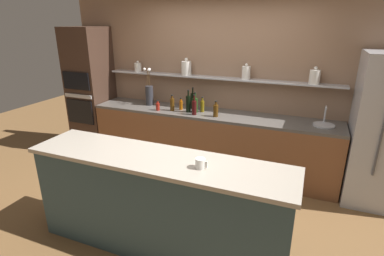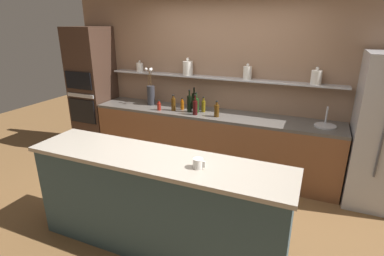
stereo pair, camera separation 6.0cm
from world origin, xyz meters
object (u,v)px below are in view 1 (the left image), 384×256
Objects in this scene: sink_fixture at (324,124)px; bottle_spirit_4 at (172,104)px; flower_vase at (149,94)px; bottle_wine_8 at (195,105)px; oven_tower at (91,91)px; bottle_oil_1 at (202,106)px; bottle_sauce_2 at (158,106)px; bottle_wine_5 at (193,100)px; bottle_spirit_6 at (216,110)px; bottle_wine_7 at (188,104)px; bottle_sauce_0 at (181,105)px; coffee_mug at (200,163)px; bottle_wine_3 at (194,107)px.

sink_fixture is 1.11× the size of bottle_spirit_4.
flower_vase is 0.85m from bottle_wine_8.
oven_tower is 2.06m from bottle_oil_1.
bottle_sauce_2 is at bearing -168.68° from bottle_wine_8.
flower_vase is at bearing -174.09° from bottle_wine_5.
bottle_wine_7 is at bearing 172.28° from bottle_spirit_6.
bottle_wine_7 is at bearing -177.12° from sink_fixture.
bottle_spirit_4 is at bearing -175.58° from bottle_wine_7.
bottle_sauce_2 is 0.66× the size of bottle_spirit_4.
bottle_spirit_6 is (2.32, -0.14, -0.05)m from oven_tower.
bottle_oil_1 is 0.24m from bottle_wine_5.
bottle_wine_8 is at bearing 11.32° from bottle_sauce_2.
bottle_wine_8 is at bearing 166.29° from bottle_spirit_6.
bottle_sauce_0 is 0.62m from bottle_spirit_6.
bottle_spirit_6 is (0.92, 0.03, 0.03)m from bottle_sauce_2.
bottle_sauce_2 is 1.49× the size of coffee_mug.
sink_fixture is at bearing -3.74° from bottle_wine_5.
bottle_wine_3 is (-0.06, -0.18, 0.02)m from bottle_oil_1.
sink_fixture is 0.89× the size of bottle_wine_8.
bottle_wine_5 is at bearing 4.24° from oven_tower.
bottle_spirit_4 is at bearing -3.63° from oven_tower.
flower_vase is 1.81× the size of bottle_wine_5.
flower_vase is (1.12, 0.06, 0.04)m from oven_tower.
oven_tower is 1.13m from flower_vase.
bottle_sauce_2 is at bearing 179.91° from bottle_wine_3.
sink_fixture is 1.17× the size of bottle_spirit_6.
oven_tower is at bearing 177.48° from bottle_wine_7.
bottle_spirit_4 is at bearing -135.14° from bottle_wine_5.
flower_vase is at bearing 171.93° from bottle_wine_8.
bottle_wine_8 is 2.00m from coffee_mug.
bottle_spirit_6 is 2.14× the size of coffee_mug.
bottle_wine_8 is 2.83× the size of coffee_mug.
bottle_wine_5 reaches higher than bottle_wine_3.
oven_tower reaches higher than bottle_spirit_6.
bottle_wine_5 is 0.23m from bottle_wine_8.
bottle_oil_1 is at bearing 0.33° from oven_tower.
bottle_wine_5 reaches higher than bottle_oil_1.
coffee_mug is at bearing -61.46° from bottle_sauce_0.
sink_fixture is 1.91m from bottle_wine_5.
flower_vase reaches higher than bottle_spirit_6.
coffee_mug is (1.62, -1.96, -0.04)m from flower_vase.
bottle_spirit_4 is at bearing 176.68° from bottle_spirit_6.
sink_fixture is 1.70m from bottle_oil_1.
bottle_spirit_4 is at bearing 122.23° from coffee_mug.
bottle_spirit_6 is (0.61, -0.14, 0.02)m from bottle_sauce_0.
flower_vase is at bearing 164.97° from bottle_wine_3.
bottle_spirit_4 is (-0.39, 0.07, -0.01)m from bottle_wine_3.
sink_fixture is 2.51× the size of coffee_mug.
flower_vase is 0.38m from bottle_sauce_2.
bottle_wine_8 reaches higher than bottle_wine_3.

